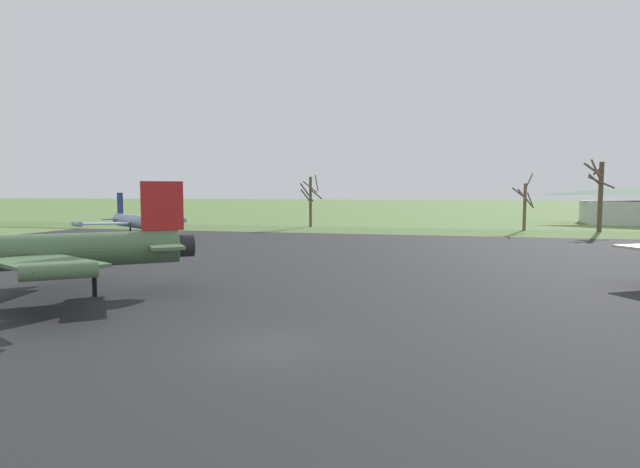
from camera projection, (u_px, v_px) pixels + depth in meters
name	position (u px, v px, depth m)	size (l,w,h in m)	color
ground_plane	(269.00, 348.00, 17.52)	(600.00, 600.00, 0.00)	#607F42
asphalt_apron	(357.00, 271.00, 34.29)	(89.03, 57.76, 0.05)	#28282B
grass_verge_strip	(402.00, 231.00, 68.04)	(149.03, 12.00, 0.06)	#547139
jet_fighter_front_left	(6.00, 252.00, 24.15)	(15.49, 13.83, 5.79)	#4C6B47
jet_fighter_rear_center	(141.00, 222.00, 54.50)	(13.25, 12.08, 5.10)	#8EA3B2
bare_tree_far_left	(310.00, 199.00, 75.56)	(3.08, 2.65, 7.61)	brown
bare_tree_left_of_center	(525.00, 204.00, 68.73)	(2.81, 2.66, 7.64)	brown
bare_tree_center	(600.00, 192.00, 65.91)	(3.21, 3.00, 9.30)	brown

